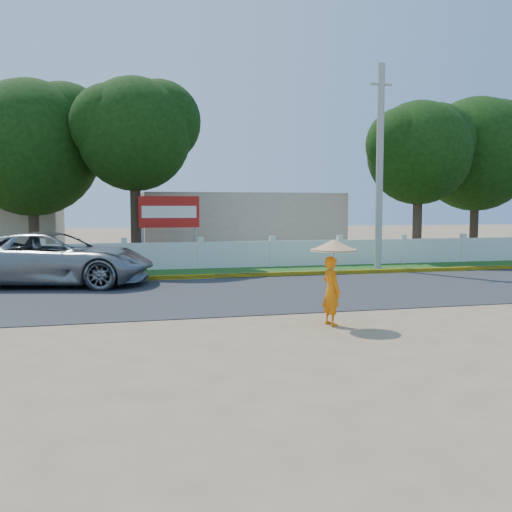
% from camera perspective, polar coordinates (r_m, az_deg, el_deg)
% --- Properties ---
extents(ground, '(120.00, 120.00, 0.00)m').
position_cam_1_polar(ground, '(12.28, 2.28, -6.84)').
color(ground, '#9E8460').
rests_on(ground, ground).
extents(road, '(60.00, 7.00, 0.02)m').
position_cam_1_polar(road, '(16.58, -2.10, -3.72)').
color(road, '#38383A').
rests_on(road, ground).
extents(grass_verge, '(60.00, 3.50, 0.03)m').
position_cam_1_polar(grass_verge, '(21.70, -4.98, -1.68)').
color(grass_verge, '#2D601E').
rests_on(grass_verge, ground).
extents(curb, '(40.00, 0.18, 0.16)m').
position_cam_1_polar(curb, '(20.02, -4.21, -2.04)').
color(curb, yellow).
rests_on(curb, ground).
extents(fence, '(40.00, 0.10, 1.10)m').
position_cam_1_polar(fence, '(23.07, -5.56, 0.05)').
color(fence, silver).
rests_on(fence, ground).
extents(building_near, '(10.00, 6.00, 3.20)m').
position_cam_1_polar(building_near, '(30.23, -1.85, 3.21)').
color(building_near, '#B7AD99').
rests_on(building_near, ground).
extents(utility_pole, '(0.28, 0.28, 8.07)m').
position_cam_1_polar(utility_pole, '(23.28, 12.26, 8.59)').
color(utility_pole, '#9A9A97').
rests_on(utility_pole, ground).
extents(vehicle, '(6.65, 4.17, 1.71)m').
position_cam_1_polar(vehicle, '(19.21, -19.49, -0.27)').
color(vehicle, gray).
rests_on(vehicle, ground).
extents(monk_with_parasol, '(1.00, 1.00, 1.83)m').
position_cam_1_polar(monk_with_parasol, '(12.10, 7.66, -1.34)').
color(monk_with_parasol, orange).
rests_on(monk_with_parasol, ground).
extents(billboard, '(2.50, 0.13, 2.95)m').
position_cam_1_polar(billboard, '(23.94, -8.68, 4.00)').
color(billboard, gray).
rests_on(billboard, ground).
extents(tree_row, '(34.94, 7.29, 8.20)m').
position_cam_1_polar(tree_row, '(26.22, -3.61, 10.49)').
color(tree_row, '#473828').
rests_on(tree_row, ground).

